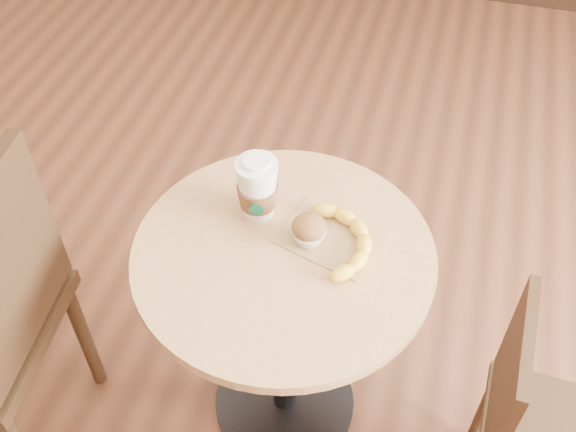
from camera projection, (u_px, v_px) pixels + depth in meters
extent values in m
cylinder|color=black|center=(285.00, 401.00, 2.15)|extent=(0.44, 0.44, 0.02)
cylinder|color=black|center=(284.00, 337.00, 1.89)|extent=(0.07, 0.07, 0.72)
cylinder|color=tan|center=(284.00, 255.00, 1.62)|extent=(0.73, 0.73, 0.03)
cylinder|color=#332212|center=(84.00, 335.00, 2.03)|extent=(0.04, 0.04, 0.51)
cube|color=#332212|center=(2.00, 273.00, 1.51)|extent=(0.08, 0.43, 0.48)
cylinder|color=#332212|center=(484.00, 409.00, 1.93)|extent=(0.03, 0.03, 0.39)
cube|color=#332212|center=(509.00, 378.00, 1.54)|extent=(0.04, 0.33, 0.36)
cube|color=#A1814D|center=(331.00, 237.00, 1.64)|extent=(0.28, 0.24, 0.00)
cylinder|color=white|center=(256.00, 166.00, 1.59)|extent=(0.10, 0.10, 0.01)
cylinder|color=white|center=(256.00, 162.00, 1.58)|extent=(0.07, 0.07, 0.01)
cylinder|color=#074D2B|center=(256.00, 210.00, 1.62)|extent=(0.04, 0.01, 0.04)
ellipsoid|color=brown|center=(309.00, 227.00, 1.60)|extent=(0.08, 0.08, 0.05)
ellipsoid|color=beige|center=(309.00, 222.00, 1.58)|extent=(0.03, 0.03, 0.02)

